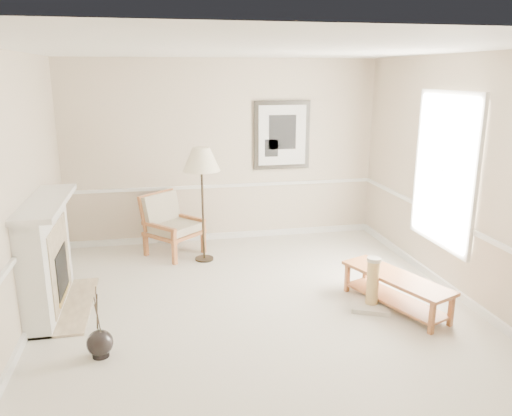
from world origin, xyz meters
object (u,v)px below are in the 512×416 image
Objects in this scene: floor_vase at (100,344)px; bench at (396,286)px; scratching_post at (372,292)px; floor_lamp at (202,163)px; armchair at (169,222)px.

floor_vase is 3.32m from bench.
bench is 2.33× the size of scratching_post.
scratching_post is (-0.27, 0.05, -0.07)m from bench.
floor_vase reaches higher than bench.
floor_lamp is 1.15× the size of bench.
scratching_post is (2.26, -2.35, -0.30)m from armchair.
bench is at bearing -10.88° from scratching_post.
scratching_post is (1.78, -1.94, -1.26)m from floor_lamp.
bench is at bearing -44.30° from floor_lamp.
floor_vase is at bearing -172.79° from bench.
armchair is 3.49m from bench.
floor_lamp is (0.48, -0.40, 0.96)m from armchair.
floor_lamp is at bearing 62.67° from floor_vase.
floor_lamp is at bearing 135.70° from bench.
scratching_post is at bearing -88.09° from armchair.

